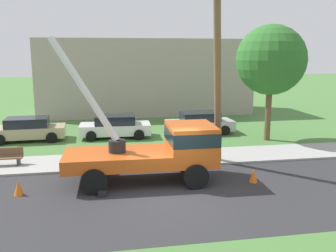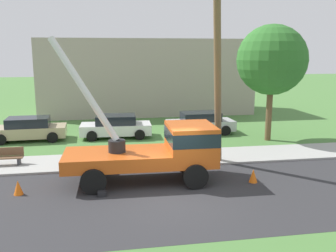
# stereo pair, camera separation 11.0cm
# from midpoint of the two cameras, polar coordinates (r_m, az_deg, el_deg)

# --- Properties ---
(ground_plane) EXTENTS (120.00, 120.00, 0.00)m
(ground_plane) POSITION_cam_midpoint_polar(r_m,az_deg,el_deg) (25.57, -4.51, -0.77)
(ground_plane) COLOR #477538
(road_asphalt) EXTENTS (80.00, 7.06, 0.01)m
(road_asphalt) POSITION_cam_midpoint_polar(r_m,az_deg,el_deg) (14.15, 0.38, -10.80)
(road_asphalt) COLOR #2B2B2D
(road_asphalt) RESTS_ON ground
(sidewalk_strip) EXTENTS (80.00, 2.83, 0.10)m
(sidewalk_strip) POSITION_cam_midpoint_polar(r_m,az_deg,el_deg) (18.75, -2.38, -5.06)
(sidewalk_strip) COLOR #9E9E99
(sidewalk_strip) RESTS_ON ground
(utility_truck) EXTENTS (6.76, 3.21, 5.98)m
(utility_truck) POSITION_cam_midpoint_polar(r_m,az_deg,el_deg) (15.49, -1.39, -3.36)
(utility_truck) COLOR #C65119
(utility_truck) RESTS_ON ground
(leaning_utility_pole) EXTENTS (1.43, 2.65, 8.84)m
(leaning_utility_pole) POSITION_cam_midpoint_polar(r_m,az_deg,el_deg) (16.86, 7.42, 8.54)
(leaning_utility_pole) COLOR brown
(leaning_utility_pole) RESTS_ON ground
(traffic_cone_ahead) EXTENTS (0.36, 0.36, 0.56)m
(traffic_cone_ahead) POSITION_cam_midpoint_polar(r_m,az_deg,el_deg) (15.95, 12.78, -7.44)
(traffic_cone_ahead) COLOR orange
(traffic_cone_ahead) RESTS_ON ground
(traffic_cone_behind) EXTENTS (0.36, 0.36, 0.56)m
(traffic_cone_behind) POSITION_cam_midpoint_polar(r_m,az_deg,el_deg) (15.33, -22.19, -8.80)
(traffic_cone_behind) COLOR orange
(traffic_cone_behind) RESTS_ON ground
(parked_sedan_tan) EXTENTS (4.46, 2.13, 1.42)m
(parked_sedan_tan) POSITION_cam_midpoint_polar(r_m,az_deg,el_deg) (24.18, -20.85, -0.46)
(parked_sedan_tan) COLOR tan
(parked_sedan_tan) RESTS_ON ground
(parked_sedan_white) EXTENTS (4.46, 2.13, 1.42)m
(parked_sedan_white) POSITION_cam_midpoint_polar(r_m,az_deg,el_deg) (23.71, -8.25, -0.05)
(parked_sedan_white) COLOR silver
(parked_sedan_white) RESTS_ON ground
(parked_sedan_silver) EXTENTS (4.44, 2.09, 1.42)m
(parked_sedan_silver) POSITION_cam_midpoint_polar(r_m,az_deg,el_deg) (24.71, 4.75, 0.49)
(parked_sedan_silver) COLOR #B7B7BF
(parked_sedan_silver) RESTS_ON ground
(park_bench) EXTENTS (1.60, 0.45, 0.90)m
(park_bench) POSITION_cam_midpoint_polar(r_m,az_deg,el_deg) (19.13, -23.87, -4.43)
(park_bench) COLOR brown
(park_bench) RESTS_ON ground
(roadside_tree_near) EXTENTS (4.16, 4.16, 6.95)m
(roadside_tree_near) POSITION_cam_midpoint_polar(r_m,az_deg,el_deg) (23.12, 15.39, 9.71)
(roadside_tree_near) COLOR brown
(roadside_tree_near) RESTS_ON ground
(lowrise_building_backdrop) EXTENTS (18.00, 6.00, 6.40)m
(lowrise_building_backdrop) POSITION_cam_midpoint_polar(r_m,az_deg,el_deg) (33.21, -3.65, 7.60)
(lowrise_building_backdrop) COLOR #A5998C
(lowrise_building_backdrop) RESTS_ON ground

